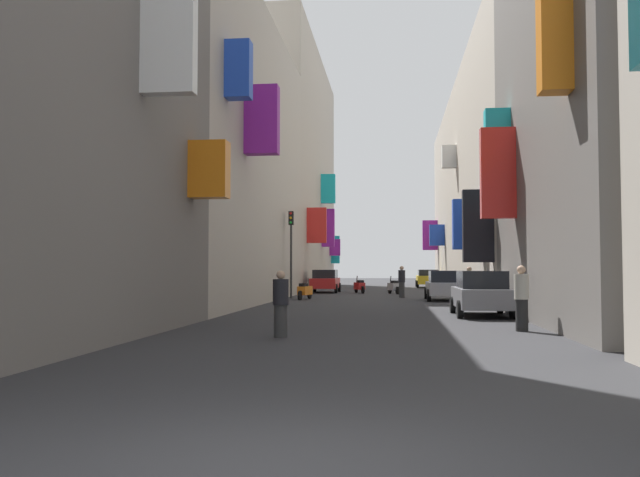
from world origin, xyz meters
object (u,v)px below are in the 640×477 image
parked_car_red (325,281)px  traffic_light_near_corner (291,240)px  parked_car_silver (445,285)px  parked_car_grey (481,293)px  pedestrian_crossing (402,282)px  pedestrian_near_right (281,304)px  pedestrian_mid_street (522,298)px  parked_car_yellow (428,278)px  pedestrian_near_left (469,286)px  scooter_silver (394,287)px  scooter_red (359,286)px  scooter_orange (305,291)px

parked_car_red → traffic_light_near_corner: bearing=-96.3°
parked_car_red → parked_car_silver: parked_car_red is taller
parked_car_grey → pedestrian_crossing: size_ratio=2.28×
pedestrian_near_right → pedestrian_mid_street: bearing=19.8°
parked_car_yellow → pedestrian_crossing: bearing=-97.2°
parked_car_grey → parked_car_silver: 10.83m
pedestrian_crossing → pedestrian_mid_street: 19.25m
parked_car_grey → pedestrian_near_left: pedestrian_near_left is taller
parked_car_yellow → pedestrian_near_left: size_ratio=2.61×
pedestrian_near_left → traffic_light_near_corner: 10.74m
parked_car_yellow → parked_car_grey: size_ratio=1.11×
traffic_light_near_corner → parked_car_grey: bearing=-54.7°
scooter_silver → parked_car_silver: bearing=-71.7°
pedestrian_crossing → pedestrian_near_left: 7.63m
scooter_silver → parked_car_red: bearing=156.3°
scooter_silver → scooter_red: size_ratio=0.98×
scooter_red → traffic_light_near_corner: bearing=-112.8°
pedestrian_near_left → pedestrian_mid_street: bearing=-90.1°
pedestrian_near_right → pedestrian_mid_street: 6.41m
parked_car_yellow → pedestrian_mid_street: (0.43, -38.42, 0.07)m
parked_car_grey → pedestrian_mid_street: size_ratio=2.33×
pedestrian_crossing → parked_car_yellow: bearing=82.8°
scooter_red → pedestrian_near_left: (5.57, -13.44, 0.39)m
parked_car_grey → scooter_silver: 19.01m
pedestrian_near_left → traffic_light_near_corner: (-8.88, 5.57, 2.34)m
parked_car_silver → scooter_orange: parked_car_silver is taller
scooter_silver → pedestrian_near_left: pedestrian_near_left is taller
parked_car_red → pedestrian_near_left: bearing=-61.0°
parked_car_grey → pedestrian_near_right: 9.53m
parked_car_silver → pedestrian_mid_street: size_ratio=2.37×
parked_car_yellow → scooter_red: (-5.12, -13.01, -0.33)m
parked_car_yellow → scooter_silver: parked_car_yellow is taller
parked_car_red → scooter_red: parked_car_red is taller
parked_car_red → parked_car_silver: size_ratio=0.98×
parked_car_silver → scooter_red: bearing=118.0°
parked_car_grey → scooter_red: parked_car_grey is taller
parked_car_silver → scooter_red: (-4.85, 9.13, -0.32)m
scooter_red → pedestrian_near_left: size_ratio=1.04×
traffic_light_near_corner → parked_car_red: bearing=83.7°
pedestrian_near_left → pedestrian_mid_street: (-0.01, -11.97, 0.01)m
parked_car_red → scooter_red: 2.52m
parked_car_grey → scooter_red: bearing=104.7°
parked_car_yellow → parked_car_red: bearing=-121.5°
parked_car_red → pedestrian_near_right: pedestrian_near_right is taller
parked_car_red → pedestrian_near_left: pedestrian_near_left is taller
scooter_red → traffic_light_near_corner: traffic_light_near_corner is taller
scooter_silver → pedestrian_mid_street: pedestrian_mid_street is taller
scooter_orange → scooter_red: (2.41, 8.93, -0.00)m
pedestrian_near_left → scooter_orange: bearing=150.5°
pedestrian_crossing → scooter_silver: bearing=94.9°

